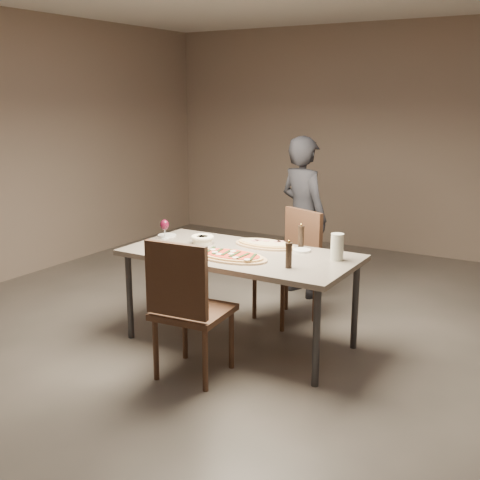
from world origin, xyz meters
The scene contains 14 objects.
room centered at (0.00, 0.00, 1.40)m, with size 7.00×7.00×7.00m.
dining_table centered at (0.00, 0.00, 0.69)m, with size 1.80×0.90×0.75m.
zucchini_pizza centered at (0.02, -0.18, 0.77)m, with size 0.60×0.33×0.05m.
ham_pizza centered at (0.07, 0.28, 0.77)m, with size 0.52×0.29×0.04m.
bread_basket centered at (-0.41, 0.09, 0.79)m, with size 0.19×0.19×0.07m.
oil_dish centered at (0.40, 0.28, 0.76)m, with size 0.14×0.14×0.02m.
pepper_mill_left centered at (0.34, 0.38, 0.84)m, with size 0.05×0.05×0.20m.
pepper_mill_right centered at (0.51, -0.19, 0.85)m, with size 0.05×0.05×0.20m.
carafe centered at (0.73, 0.18, 0.85)m, with size 0.10×0.10×0.20m.
wine_glass centered at (-0.79, 0.07, 0.87)m, with size 0.07×0.07×0.17m.
side_plate centered at (-0.83, 0.16, 0.76)m, with size 0.16×0.16×0.01m.
chair_near centered at (0.01, -0.73, 0.57)m, with size 0.52×0.52×1.01m.
chair_far centered at (0.11, 0.72, 0.54)m, with size 0.60×0.60×0.97m.
diner centered at (-0.10, 1.37, 0.78)m, with size 0.57×0.38×1.57m, color black.
Camera 1 is at (2.31, -3.87, 1.95)m, focal length 45.00 mm.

